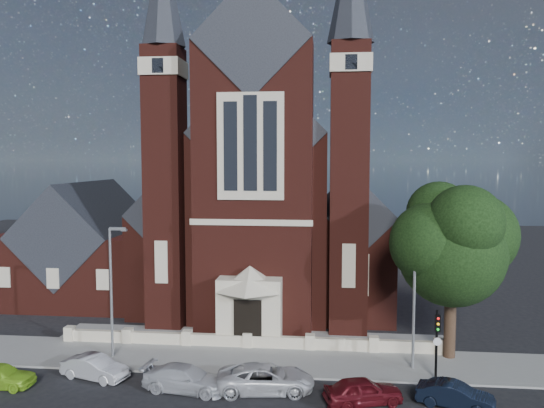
{
  "coord_description": "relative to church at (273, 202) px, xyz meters",
  "views": [
    {
      "loc": [
        4.92,
        -26.41,
        12.1
      ],
      "look_at": [
        1.0,
        12.0,
        8.9
      ],
      "focal_mm": 35.0,
      "sensor_mm": 36.0,
      "label": 1
    }
  ],
  "objects": [
    {
      "name": "street_tree",
      "position": [
        12.6,
        -17.23,
        -1.23
      ],
      "size": [
        6.4,
        6.6,
        10.7
      ],
      "color": "black",
      "rests_on": "ground"
    },
    {
      "name": "street_lamp_left",
      "position": [
        -7.91,
        -18.94,
        -3.59
      ],
      "size": [
        1.16,
        0.22,
        8.09
      ],
      "color": "gray",
      "rests_on": "ground"
    },
    {
      "name": "forecourt_wall",
      "position": [
        0.0,
        -16.44,
        -8.19
      ],
      "size": [
        24.0,
        0.4,
        0.9
      ],
      "primitive_type": "cube",
      "color": "beige",
      "rests_on": "ground"
    },
    {
      "name": "traffic_signal",
      "position": [
        11.0,
        -20.52,
        -5.6
      ],
      "size": [
        0.28,
        0.42,
        4.0
      ],
      "color": "black",
      "rests_on": "ground"
    },
    {
      "name": "car_silver_b",
      "position": [
        -2.33,
        -23.02,
        -7.52
      ],
      "size": [
        4.8,
        2.53,
        1.33
      ],
      "primitive_type": "imported",
      "rotation": [
        0.0,
        0.0,
        1.42
      ],
      "color": "#B8BAC1",
      "rests_on": "ground"
    },
    {
      "name": "car_dark_red",
      "position": [
        6.84,
        -23.59,
        -7.52
      ],
      "size": [
        4.21,
        2.64,
        1.34
      ],
      "primitive_type": "imported",
      "rotation": [
        0.0,
        0.0,
        1.86
      ],
      "color": "#500D13",
      "rests_on": "ground"
    },
    {
      "name": "parish_hall",
      "position": [
        -16.0,
        -4.94,
        -4.17
      ],
      "size": [
        12.0,
        12.2,
        10.24
      ],
      "color": "#451812",
      "rests_on": "ground"
    },
    {
      "name": "car_silver_a",
      "position": [
        -7.75,
        -22.01,
        -7.55
      ],
      "size": [
        4.09,
        2.39,
        1.27
      ],
      "primitive_type": "imported",
      "rotation": [
        0.0,
        0.0,
        1.28
      ],
      "color": "#A2A4AA",
      "rests_on": "ground"
    },
    {
      "name": "ground",
      "position": [
        0.0,
        -7.94,
        -8.19
      ],
      "size": [
        120.0,
        120.0,
        0.0
      ],
      "primitive_type": "plane",
      "color": "black",
      "rests_on": "ground"
    },
    {
      "name": "street_lamp_right",
      "position": [
        10.09,
        -18.94,
        -3.59
      ],
      "size": [
        1.16,
        0.22,
        8.09
      ],
      "color": "gray",
      "rests_on": "ground"
    },
    {
      "name": "car_navy",
      "position": [
        11.32,
        -23.49,
        -7.58
      ],
      "size": [
        3.9,
        2.44,
        1.21
      ],
      "primitive_type": "imported",
      "rotation": [
        0.0,
        0.0,
        1.23
      ],
      "color": "black",
      "rests_on": "ground"
    },
    {
      "name": "church",
      "position": [
        0.0,
        0.0,
        0.0
      ],
      "size": [
        20.01,
        34.9,
        29.2
      ],
      "color": "#451812",
      "rests_on": "ground"
    },
    {
      "name": "pavement_strip",
      "position": [
        0.0,
        -18.44,
        -8.19
      ],
      "size": [
        60.0,
        5.0,
        0.12
      ],
      "primitive_type": "cube",
      "color": "gray",
      "rests_on": "ground"
    },
    {
      "name": "forecourt_paving",
      "position": [
        0.0,
        -14.44,
        -8.19
      ],
      "size": [
        26.0,
        3.0,
        0.14
      ],
      "primitive_type": "cube",
      "color": "gray",
      "rests_on": "ground"
    },
    {
      "name": "car_white_suv",
      "position": [
        1.88,
        -22.66,
        -7.48
      ],
      "size": [
        5.34,
        2.95,
        1.42
      ],
      "primitive_type": "imported",
      "rotation": [
        0.0,
        0.0,
        1.69
      ],
      "color": "silver",
      "rests_on": "ground"
    }
  ]
}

